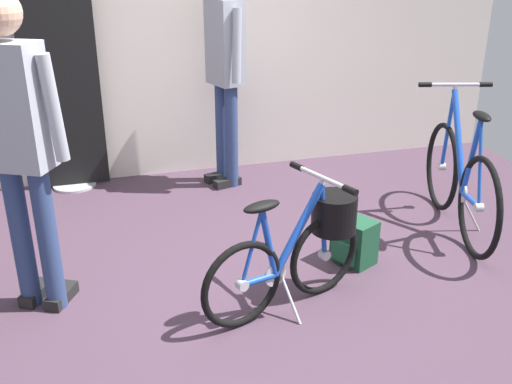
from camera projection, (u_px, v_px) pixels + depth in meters
ground_plane at (263, 293)px, 3.43m from camera, size 6.02×6.02×0.00m
back_wall at (185, 0)px, 4.85m from camera, size 6.02×0.10×3.01m
floor_banner_stand at (62, 87)px, 4.68m from camera, size 0.60×0.36×1.91m
folding_bike_foreground at (304, 243)px, 3.22m from camera, size 1.03×0.52×0.76m
display_bike_left at (459, 180)px, 4.09m from camera, size 0.57×1.42×1.01m
visitor_near_wall at (18, 138)px, 2.94m from camera, size 0.48×0.37×1.72m
visitor_browsing at (225, 63)px, 4.69m from camera, size 0.34×0.51×1.80m
backpack_on_floor at (354, 241)px, 3.72m from camera, size 0.29×0.31×0.30m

